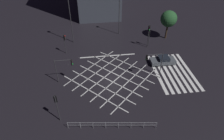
# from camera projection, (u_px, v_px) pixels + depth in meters

# --- Properties ---
(ground_plane) EXTENTS (200.00, 200.00, 0.00)m
(ground_plane) POSITION_uv_depth(u_px,v_px,m) (112.00, 77.00, 31.38)
(ground_plane) COLOR black
(road_markings) EXTENTS (14.97, 20.44, 0.01)m
(road_markings) POSITION_uv_depth(u_px,v_px,m) (148.00, 73.00, 32.24)
(road_markings) COLOR silver
(road_markings) RESTS_ON ground_plane
(traffic_light_se_main) EXTENTS (0.39, 0.36, 4.56)m
(traffic_light_se_main) POSITION_uv_depth(u_px,v_px,m) (149.00, 32.00, 36.48)
(traffic_light_se_main) COLOR #2D2D30
(traffic_light_se_main) RESTS_ON ground_plane
(traffic_light_median_north) EXTENTS (0.36, 2.63, 4.06)m
(traffic_light_median_north) POSITION_uv_depth(u_px,v_px,m) (65.00, 66.00, 28.73)
(traffic_light_median_north) COLOR #2D2D30
(traffic_light_median_north) RESTS_ON ground_plane
(traffic_light_nw_main) EXTENTS (0.39, 0.36, 4.11)m
(traffic_light_nw_main) POSITION_uv_depth(u_px,v_px,m) (56.00, 103.00, 22.99)
(traffic_light_nw_main) COLOR #2D2D30
(traffic_light_nw_main) RESTS_ON ground_plane
(traffic_light_se_cross) EXTENTS (0.36, 0.39, 3.21)m
(traffic_light_se_cross) POSITION_uv_depth(u_px,v_px,m) (149.00, 35.00, 37.52)
(traffic_light_se_cross) COLOR #2D2D30
(traffic_light_se_cross) RESTS_ON ground_plane
(traffic_light_median_south) EXTENTS (0.36, 2.68, 4.13)m
(traffic_light_median_south) POSITION_uv_depth(u_px,v_px,m) (153.00, 60.00, 29.78)
(traffic_light_median_south) COLOR #2D2D30
(traffic_light_median_south) RESTS_ON ground_plane
(traffic_light_ne_cross) EXTENTS (0.36, 0.39, 3.74)m
(traffic_light_ne_cross) POSITION_uv_depth(u_px,v_px,m) (65.00, 40.00, 35.21)
(traffic_light_ne_cross) COLOR #2D2D30
(traffic_light_ne_cross) RESTS_ON ground_plane
(street_lamp_east) EXTENTS (0.64, 0.64, 10.12)m
(street_lamp_east) POSITION_uv_depth(u_px,v_px,m) (69.00, 4.00, 35.32)
(street_lamp_east) COLOR #2D2D30
(street_lamp_east) RESTS_ON ground_plane
(street_lamp_west) EXTENTS (0.63, 0.63, 7.84)m
(street_lamp_west) POSITION_uv_depth(u_px,v_px,m) (119.00, 6.00, 39.10)
(street_lamp_west) COLOR #2D2D30
(street_lamp_west) RESTS_ON ground_plane
(street_tree_near) EXTENTS (3.18, 3.18, 5.81)m
(street_tree_near) POSITION_uv_depth(u_px,v_px,m) (169.00, 19.00, 38.87)
(street_tree_near) COLOR #38281C
(street_tree_near) RESTS_ON ground_plane
(waiting_car) EXTENTS (1.86, 4.24, 1.35)m
(waiting_car) POSITION_uv_depth(u_px,v_px,m) (163.00, 60.00, 33.89)
(waiting_car) COLOR #474C51
(waiting_car) RESTS_ON ground_plane
(pedestrian_railing) EXTENTS (1.41, 10.40, 1.05)m
(pedestrian_railing) POSITION_uv_depth(u_px,v_px,m) (112.00, 125.00, 23.38)
(pedestrian_railing) COLOR #9EA0A5
(pedestrian_railing) RESTS_ON ground_plane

